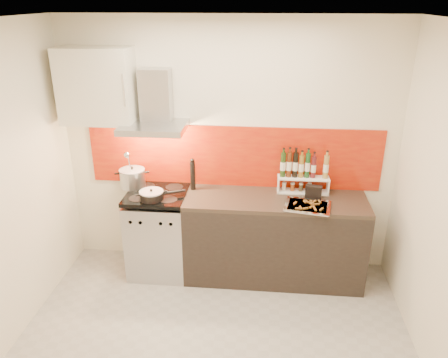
# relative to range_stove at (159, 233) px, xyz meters

# --- Properties ---
(floor) EXTENTS (3.40, 3.40, 0.00)m
(floor) POSITION_rel_range_stove_xyz_m (0.70, -1.10, -0.44)
(floor) COLOR #9E9991
(floor) RESTS_ON ground
(ceiling) EXTENTS (3.40, 2.80, 0.02)m
(ceiling) POSITION_rel_range_stove_xyz_m (0.70, -1.10, 2.16)
(ceiling) COLOR white
(ceiling) RESTS_ON back_wall
(back_wall) EXTENTS (3.40, 0.02, 2.60)m
(back_wall) POSITION_rel_range_stove_xyz_m (0.70, 0.30, 0.86)
(back_wall) COLOR silver
(back_wall) RESTS_ON ground
(backsplash) EXTENTS (3.00, 0.02, 0.64)m
(backsplash) POSITION_rel_range_stove_xyz_m (0.75, 0.29, 0.78)
(backsplash) COLOR #9A0F08
(backsplash) RESTS_ON back_wall
(range_stove) EXTENTS (0.60, 0.60, 0.91)m
(range_stove) POSITION_rel_range_stove_xyz_m (0.00, 0.00, 0.00)
(range_stove) COLOR #B7B7BA
(range_stove) RESTS_ON ground
(counter) EXTENTS (1.80, 0.60, 0.90)m
(counter) POSITION_rel_range_stove_xyz_m (1.20, 0.00, 0.01)
(counter) COLOR black
(counter) RESTS_ON ground
(range_hood) EXTENTS (0.62, 0.50, 0.61)m
(range_hood) POSITION_rel_range_stove_xyz_m (0.00, 0.14, 1.30)
(range_hood) COLOR #B7B7BA
(range_hood) RESTS_ON back_wall
(upper_cabinet) EXTENTS (0.70, 0.35, 0.72)m
(upper_cabinet) POSITION_rel_range_stove_xyz_m (-0.55, 0.13, 1.51)
(upper_cabinet) COLOR beige
(upper_cabinet) RESTS_ON back_wall
(stock_pot) EXTENTS (0.26, 0.26, 0.23)m
(stock_pot) POSITION_rel_range_stove_xyz_m (-0.28, 0.13, 0.57)
(stock_pot) COLOR #B7B7BA
(stock_pot) RESTS_ON range_stove
(saute_pan) EXTENTS (0.43, 0.27, 0.11)m
(saute_pan) POSITION_rel_range_stove_xyz_m (-0.00, -0.15, 0.51)
(saute_pan) COLOR black
(saute_pan) RESTS_ON range_stove
(utensil_jar) EXTENTS (0.09, 0.14, 0.44)m
(utensil_jar) POSITION_rel_range_stove_xyz_m (-0.28, 0.04, 0.59)
(utensil_jar) COLOR silver
(utensil_jar) RESTS_ON range_stove
(pepper_mill) EXTENTS (0.05, 0.05, 0.34)m
(pepper_mill) POSITION_rel_range_stove_xyz_m (0.35, 0.15, 0.62)
(pepper_mill) COLOR black
(pepper_mill) RESTS_ON counter
(step_shelf) EXTENTS (0.52, 0.14, 0.43)m
(step_shelf) POSITION_rel_range_stove_xyz_m (1.45, 0.18, 0.66)
(step_shelf) COLOR white
(step_shelf) RESTS_ON counter
(caddy_box) EXTENTS (0.17, 0.09, 0.14)m
(caddy_box) POSITION_rel_range_stove_xyz_m (1.57, 0.06, 0.52)
(caddy_box) COLOR black
(caddy_box) RESTS_ON counter
(baking_tray) EXTENTS (0.47, 0.39, 0.03)m
(baking_tray) POSITION_rel_range_stove_xyz_m (1.50, -0.17, 0.47)
(baking_tray) COLOR silver
(baking_tray) RESTS_ON counter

